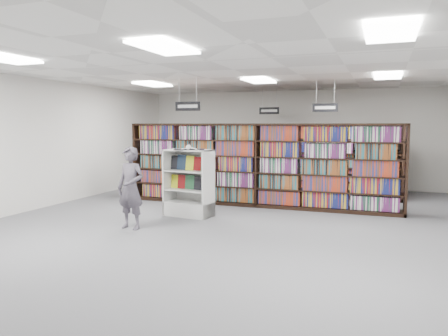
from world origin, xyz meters
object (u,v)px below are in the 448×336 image
(open_book, at_px, (189,148))
(shopper, at_px, (131,188))
(endcap_display, at_px, (190,194))
(bookshelf_row_near, at_px, (259,165))

(open_book, xyz_separation_m, shopper, (-0.62, -1.43, -0.73))
(shopper, bearing_deg, endcap_display, 75.57)
(open_book, bearing_deg, bookshelf_row_near, 36.59)
(bookshelf_row_near, distance_m, endcap_display, 2.12)
(bookshelf_row_near, height_order, endcap_display, bookshelf_row_near)
(bookshelf_row_near, bearing_deg, open_book, -121.50)
(endcap_display, bearing_deg, shopper, -102.64)
(bookshelf_row_near, relative_size, shopper, 4.28)
(endcap_display, height_order, open_book, open_book)
(open_book, bearing_deg, shopper, -135.22)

